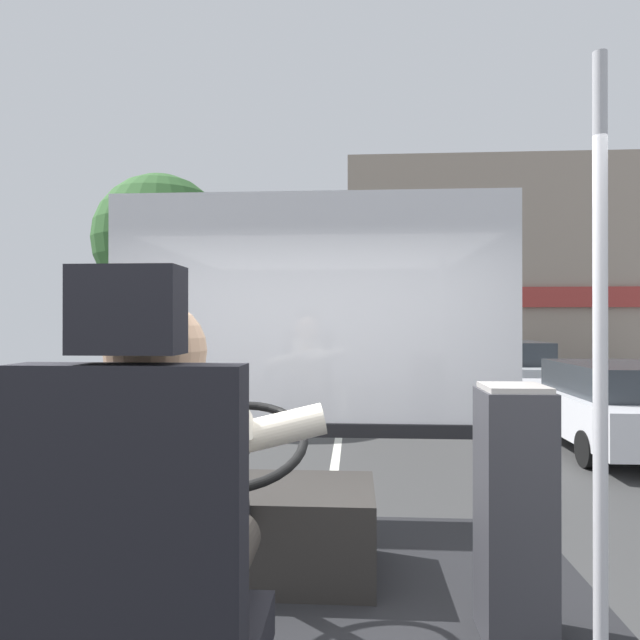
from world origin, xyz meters
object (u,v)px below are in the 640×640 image
(fare_box, at_px, (514,512))
(parked_car_silver, at_px, (507,371))
(parked_car_white, at_px, (613,404))
(bus_driver, at_px, (166,506))
(handrail_pole, at_px, (600,372))
(parked_car_blue, at_px, (454,358))
(parked_car_charcoal, at_px, (435,350))
(steering_console, at_px, (254,525))
(driver_seat, at_px, (146,607))

(fare_box, distance_m, parked_car_silver, 11.69)
(fare_box, height_order, parked_car_white, fare_box)
(bus_driver, xyz_separation_m, fare_box, (1.05, 0.75, -0.25))
(handrail_pole, bearing_deg, fare_box, 121.35)
(handrail_pole, bearing_deg, parked_car_blue, 81.37)
(fare_box, xyz_separation_m, parked_car_charcoal, (3.01, 23.21, -0.57))
(parked_car_silver, bearing_deg, parked_car_blue, 91.00)
(handrail_pole, relative_size, parked_car_charcoal, 0.45)
(steering_console, xyz_separation_m, parked_car_silver, (4.05, 10.84, -0.24))
(driver_seat, height_order, fare_box, driver_seat)
(bus_driver, height_order, steering_console, bus_driver)
(parked_car_charcoal, bearing_deg, parked_car_white, -88.86)
(parked_car_white, bearing_deg, fare_box, -116.78)
(parked_car_white, relative_size, parked_car_silver, 1.04)
(parked_car_silver, xyz_separation_m, parked_car_blue, (-0.11, 6.30, -0.11))
(bus_driver, bearing_deg, parked_car_charcoal, 80.40)
(parked_car_white, xyz_separation_m, parked_car_charcoal, (-0.33, 16.59, -0.02))
(handrail_pole, distance_m, parked_car_silver, 11.97)
(driver_seat, relative_size, parked_car_silver, 0.33)
(steering_console, bearing_deg, parked_car_charcoal, 79.90)
(driver_seat, height_order, steering_console, driver_seat)
(parked_car_charcoal, bearing_deg, driver_seat, -99.55)
(driver_seat, relative_size, parked_car_white, 0.31)
(parked_car_charcoal, bearing_deg, parked_car_blue, -91.17)
(bus_driver, height_order, handrail_pole, handrail_pole)
(fare_box, height_order, parked_car_blue, fare_box)
(parked_car_blue, bearing_deg, bus_driver, -102.13)
(parked_car_white, height_order, parked_car_blue, parked_car_white)
(parked_car_silver, bearing_deg, driver_seat, -108.41)
(steering_console, xyz_separation_m, fare_box, (1.05, -0.45, 0.24))
(parked_car_blue, distance_m, parked_car_charcoal, 5.63)
(parked_car_blue, bearing_deg, parked_car_silver, -89.00)
(parked_car_charcoal, bearing_deg, bus_driver, -99.60)
(bus_driver, relative_size, parked_car_white, 0.20)
(fare_box, relative_size, parked_car_charcoal, 0.21)
(parked_car_charcoal, bearing_deg, fare_box, -97.39)
(driver_seat, relative_size, fare_box, 1.37)
(fare_box, xyz_separation_m, parked_car_white, (3.34, 6.62, -0.55))
(handrail_pole, relative_size, parked_car_blue, 0.51)
(bus_driver, bearing_deg, parked_car_white, 59.23)
(driver_seat, xyz_separation_m, fare_box, (1.05, 0.88, -0.07))
(driver_seat, xyz_separation_m, parked_car_silver, (4.05, 12.17, -0.54))
(bus_driver, xyz_separation_m, parked_car_silver, (4.05, 12.03, -0.72))
(parked_car_silver, bearing_deg, bus_driver, -108.60)
(handrail_pole, xyz_separation_m, fare_box, (-0.18, 0.30, -0.54))
(handrail_pole, distance_m, fare_box, 0.64)
(handrail_pole, bearing_deg, parked_car_silver, 76.31)
(steering_console, distance_m, handrail_pole, 1.63)
(parked_car_silver, bearing_deg, parked_car_charcoal, 89.98)
(bus_driver, height_order, parked_car_white, bus_driver)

